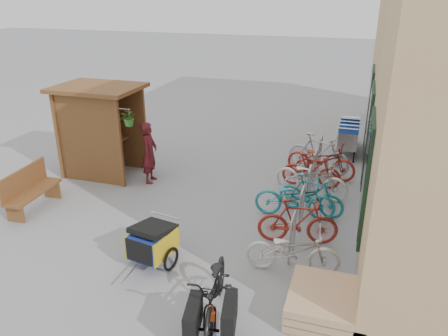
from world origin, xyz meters
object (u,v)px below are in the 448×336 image
(bike_1, at_px, (298,222))
(bike_0, at_px, (293,250))
(person_kiosk, at_px, (149,153))
(pallet_stack, at_px, (321,302))
(bike_5, at_px, (311,170))
(bike_4, at_px, (311,178))
(kiosk, at_px, (97,118))
(bench, at_px, (30,189))
(cargo_bike, at_px, (216,293))
(shopping_carts, at_px, (349,133))
(bike_2, at_px, (295,198))
(bike_6, at_px, (321,160))
(child_trailer, at_px, (152,241))
(bike_7, at_px, (318,153))
(bike_3, at_px, (311,195))

(bike_1, bearing_deg, bike_0, 172.60)
(person_kiosk, bearing_deg, pallet_stack, -136.44)
(person_kiosk, xyz_separation_m, bike_5, (4.02, 0.93, -0.36))
(bike_4, xyz_separation_m, bike_5, (-0.07, 0.54, -0.04))
(kiosk, distance_m, bike_5, 5.69)
(bike_1, relative_size, bike_4, 0.86)
(bench, relative_size, cargo_bike, 0.79)
(pallet_stack, bearing_deg, person_kiosk, 141.80)
(pallet_stack, xyz_separation_m, shopping_carts, (-0.00, 7.61, 0.40))
(bike_0, xyz_separation_m, bike_2, (-0.28, 2.02, 0.02))
(bike_0, relative_size, bike_5, 1.13)
(bike_2, bearing_deg, kiosk, 76.57)
(bike_6, bearing_deg, bike_0, -169.04)
(bike_0, distance_m, bike_2, 2.04)
(shopping_carts, height_order, bike_4, shopping_carts)
(child_trailer, distance_m, person_kiosk, 3.74)
(child_trailer, bearing_deg, bike_7, 76.03)
(bike_1, distance_m, bike_2, 1.07)
(kiosk, bearing_deg, shopping_carts, 30.77)
(bike_0, distance_m, bike_1, 0.98)
(bike_3, bearing_deg, shopping_carts, 6.42)
(pallet_stack, relative_size, shopping_carts, 0.61)
(shopping_carts, bearing_deg, person_kiosk, -141.14)
(bike_5, bearing_deg, bike_0, -178.32)
(child_trailer, relative_size, bike_4, 0.79)
(kiosk, bearing_deg, bike_0, -27.25)
(pallet_stack, xyz_separation_m, person_kiosk, (-4.78, 3.76, 0.59))
(bike_5, bearing_deg, bike_1, -178.85)
(shopping_carts, distance_m, bike_0, 6.68)
(bike_2, bearing_deg, bike_5, -8.77)
(shopping_carts, height_order, bike_1, shopping_carts)
(shopping_carts, bearing_deg, bike_6, -105.01)
(bike_0, relative_size, bike_4, 0.91)
(pallet_stack, distance_m, bike_0, 1.16)
(kiosk, relative_size, cargo_bike, 1.26)
(cargo_bike, bearing_deg, child_trailer, 135.10)
(child_trailer, xyz_separation_m, bike_6, (2.48, 4.95, 0.02))
(child_trailer, relative_size, bike_2, 0.82)
(pallet_stack, height_order, bike_6, bike_6)
(pallet_stack, xyz_separation_m, bike_7, (-0.71, 5.73, 0.33))
(person_kiosk, relative_size, bike_0, 0.96)
(shopping_carts, xyz_separation_m, bike_3, (-0.59, -4.36, -0.16))
(bike_0, xyz_separation_m, bike_6, (0.02, 4.44, 0.05))
(kiosk, xyz_separation_m, bike_4, (5.59, 0.28, -1.07))
(bike_0, bearing_deg, child_trailer, 94.09)
(bench, distance_m, bike_7, 7.29)
(bench, relative_size, person_kiosk, 0.98)
(bike_1, bearing_deg, pallet_stack, -171.79)
(shopping_carts, xyz_separation_m, child_trailer, (-3.08, -7.17, -0.15))
(bike_3, height_order, bike_7, bike_7)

